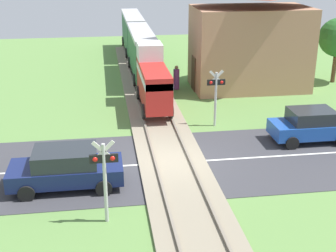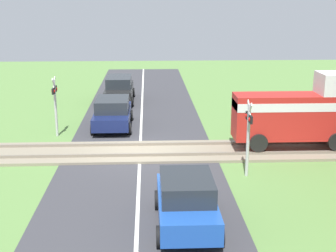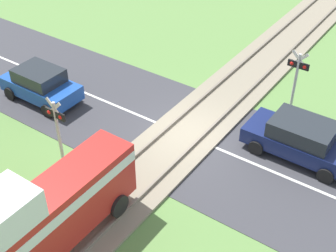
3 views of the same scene
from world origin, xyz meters
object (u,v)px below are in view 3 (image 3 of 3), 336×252
(car_far_side, at_px, (41,84))
(crossing_signal_east_approach, at_px, (57,124))
(crossing_signal_west_approach, at_px, (297,74))
(car_near_crossing, at_px, (301,138))

(car_far_side, xyz_separation_m, crossing_signal_east_approach, (-3.85, 2.58, 1.06))
(car_far_side, relative_size, crossing_signal_west_approach, 1.26)
(car_near_crossing, distance_m, crossing_signal_east_approach, 8.91)
(car_far_side, relative_size, crossing_signal_east_approach, 1.26)
(car_near_crossing, distance_m, car_far_side, 11.20)
(car_near_crossing, bearing_deg, car_far_side, 14.90)
(crossing_signal_west_approach, bearing_deg, crossing_signal_east_approach, 55.37)
(car_far_side, bearing_deg, car_near_crossing, -165.10)
(crossing_signal_west_approach, relative_size, crossing_signal_east_approach, 1.00)
(crossing_signal_east_approach, bearing_deg, car_near_crossing, -141.92)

